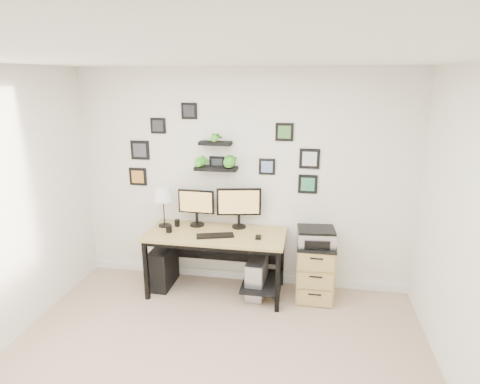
% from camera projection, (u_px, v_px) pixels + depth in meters
% --- Properties ---
extents(room, '(4.00, 4.00, 4.00)m').
position_uv_depth(room, '(242.00, 275.00, 5.10)').
color(room, tan).
rests_on(room, ground).
extents(desk, '(1.60, 0.70, 0.75)m').
position_uv_depth(desk, '(220.00, 242.00, 4.68)').
color(desk, tan).
rests_on(desk, ground).
extents(monitor_left, '(0.44, 0.18, 0.45)m').
position_uv_depth(monitor_left, '(196.00, 205.00, 4.78)').
color(monitor_left, black).
rests_on(monitor_left, desk).
extents(monitor_right, '(0.52, 0.20, 0.49)m').
position_uv_depth(monitor_right, '(239.00, 205.00, 4.71)').
color(monitor_right, black).
rests_on(monitor_right, desk).
extents(keyboard, '(0.44, 0.25, 0.02)m').
position_uv_depth(keyboard, '(215.00, 236.00, 4.52)').
color(keyboard, black).
rests_on(keyboard, desk).
extents(mouse, '(0.06, 0.10, 0.03)m').
position_uv_depth(mouse, '(258.00, 237.00, 4.46)').
color(mouse, black).
rests_on(mouse, desk).
extents(table_lamp, '(0.24, 0.24, 0.49)m').
position_uv_depth(table_lamp, '(163.00, 195.00, 4.73)').
color(table_lamp, black).
rests_on(table_lamp, desk).
extents(mug, '(0.07, 0.07, 0.08)m').
position_uv_depth(mug, '(169.00, 229.00, 4.63)').
color(mug, black).
rests_on(mug, desk).
extents(pen_cup, '(0.06, 0.06, 0.08)m').
position_uv_depth(pen_cup, '(177.00, 223.00, 4.82)').
color(pen_cup, black).
rests_on(pen_cup, desk).
extents(pc_tower_black, '(0.22, 0.50, 0.49)m').
position_uv_depth(pc_tower_black, '(164.00, 266.00, 4.92)').
color(pc_tower_black, black).
rests_on(pc_tower_black, ground).
extents(pc_tower_grey, '(0.23, 0.47, 0.45)m').
position_uv_depth(pc_tower_grey, '(257.00, 277.00, 4.70)').
color(pc_tower_grey, gray).
rests_on(pc_tower_grey, ground).
extents(file_cabinet, '(0.43, 0.53, 0.67)m').
position_uv_depth(file_cabinet, '(315.00, 270.00, 4.63)').
color(file_cabinet, tan).
rests_on(file_cabinet, ground).
extents(printer, '(0.43, 0.36, 0.18)m').
position_uv_depth(printer, '(316.00, 236.00, 4.49)').
color(printer, silver).
rests_on(printer, file_cabinet).
extents(wall_decor, '(2.32, 0.18, 1.02)m').
position_uv_depth(wall_decor, '(218.00, 153.00, 4.66)').
color(wall_decor, black).
rests_on(wall_decor, ground).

